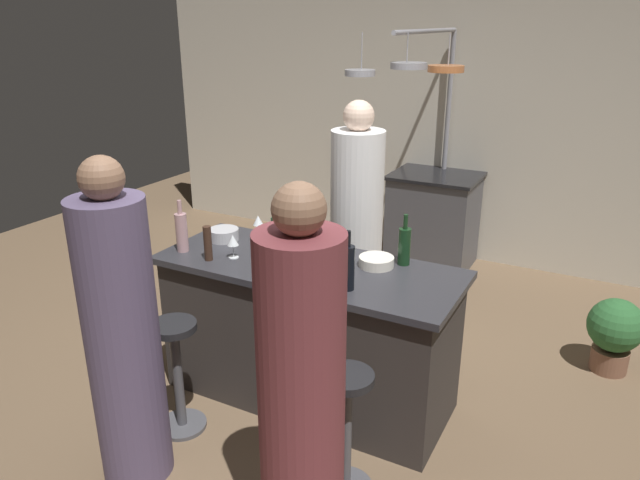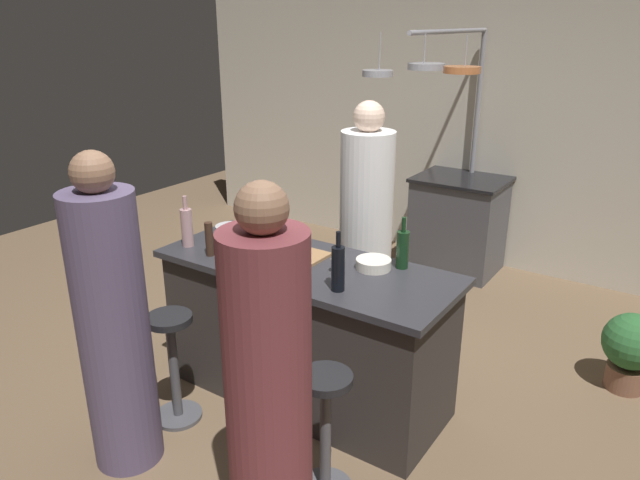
{
  "view_description": "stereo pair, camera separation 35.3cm",
  "coord_description": "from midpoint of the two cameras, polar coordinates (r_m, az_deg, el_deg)",
  "views": [
    {
      "loc": [
        1.55,
        -2.78,
        2.24
      ],
      "look_at": [
        0.0,
        0.15,
        1.0
      ],
      "focal_mm": 33.26,
      "sensor_mm": 36.0,
      "label": 1
    },
    {
      "loc": [
        1.85,
        -2.6,
        2.24
      ],
      "look_at": [
        0.0,
        0.15,
        1.0
      ],
      "focal_mm": 33.26,
      "sensor_mm": 36.0,
      "label": 2
    }
  ],
  "objects": [
    {
      "name": "kitchen_island",
      "position": [
        3.65,
        1.47,
        -8.83
      ],
      "size": [
        1.8,
        0.72,
        0.9
      ],
      "color": "#332D2B",
      "rests_on": "ground_plane"
    },
    {
      "name": "ground_plane",
      "position": [
        3.89,
        1.41,
        -14.66
      ],
      "size": [
        9.0,
        9.0,
        0.0
      ],
      "primitive_type": "plane",
      "color": "brown"
    },
    {
      "name": "wine_bottle_green",
      "position": [
        3.37,
        -1.76,
        -0.75
      ],
      "size": [
        0.07,
        0.07,
        0.3
      ],
      "color": "#193D23",
      "rests_on": "kitchen_island"
    },
    {
      "name": "chef",
      "position": [
        4.18,
        6.83,
        0.36
      ],
      "size": [
        0.37,
        0.37,
        1.74
      ],
      "color": "white",
      "rests_on": "ground_plane"
    },
    {
      "name": "wine_glass_by_chef",
      "position": [
        3.88,
        -2.78,
        1.95
      ],
      "size": [
        0.07,
        0.07,
        0.15
      ],
      "color": "silver",
      "rests_on": "kitchen_island"
    },
    {
      "name": "wine_glass_near_left_guest",
      "position": [
        3.56,
        -5.49,
        0.13
      ],
      "size": [
        0.07,
        0.07,
        0.15
      ],
      "color": "silver",
      "rests_on": "kitchen_island"
    },
    {
      "name": "mixing_bowl_ceramic",
      "position": [
        3.4,
        8.14,
        -2.35
      ],
      "size": [
        0.2,
        0.2,
        0.06
      ],
      "primitive_type": "cylinder",
      "color": "silver",
      "rests_on": "kitchen_island"
    },
    {
      "name": "wine_bottle_red",
      "position": [
        3.41,
        10.91,
        -0.87
      ],
      "size": [
        0.07,
        0.07,
        0.3
      ],
      "color": "#143319",
      "rests_on": "kitchen_island"
    },
    {
      "name": "overhead_pot_rack",
      "position": [
        4.85,
        14.02,
        13.51
      ],
      "size": [
        0.89,
        1.52,
        2.17
      ],
      "color": "gray",
      "rests_on": "ground_plane"
    },
    {
      "name": "wine_bottle_dark",
      "position": [
        3.08,
        5.04,
        -2.73
      ],
      "size": [
        0.07,
        0.07,
        0.33
      ],
      "color": "black",
      "rests_on": "kitchen_island"
    },
    {
      "name": "guest_left",
      "position": [
        3.12,
        -16.21,
        -8.24
      ],
      "size": [
        0.36,
        0.36,
        1.69
      ],
      "color": "#594C6B",
      "rests_on": "ground_plane"
    },
    {
      "name": "stove_range",
      "position": [
        5.7,
        14.87,
        1.46
      ],
      "size": [
        0.8,
        0.64,
        0.89
      ],
      "color": "#47474C",
      "rests_on": "ground_plane"
    },
    {
      "name": "wine_bottle_rose",
      "position": [
        3.73,
        -10.08,
        1.23
      ],
      "size": [
        0.07,
        0.07,
        0.32
      ],
      "color": "#B78C8E",
      "rests_on": "kitchen_island"
    },
    {
      "name": "mixing_bowl_steel",
      "position": [
        3.89,
        -6.08,
        0.82
      ],
      "size": [
        0.19,
        0.19,
        0.07
      ],
      "primitive_type": "cylinder",
      "color": "#B7B7BC",
      "rests_on": "kitchen_island"
    },
    {
      "name": "back_wall",
      "position": [
        5.87,
        16.98,
        10.42
      ],
      "size": [
        6.4,
        0.16,
        2.6
      ],
      "primitive_type": "cube",
      "color": "beige",
      "rests_on": "ground_plane"
    },
    {
      "name": "wine_glass_near_right_guest",
      "position": [
        3.3,
        4.68,
        -1.5
      ],
      "size": [
        0.07,
        0.07,
        0.15
      ],
      "color": "silver",
      "rests_on": "kitchen_island"
    },
    {
      "name": "bar_stool_left",
      "position": [
        3.55,
        -11.14,
        -11.59
      ],
      "size": [
        0.28,
        0.28,
        0.68
      ],
      "color": "#4C4C51",
      "rests_on": "ground_plane"
    },
    {
      "name": "guest_right",
      "position": [
        2.5,
        -0.83,
        -14.92
      ],
      "size": [
        0.36,
        0.36,
        1.7
      ],
      "color": "brown",
      "rests_on": "ground_plane"
    },
    {
      "name": "potted_plant",
      "position": [
        4.35,
        29.88,
        -9.01
      ],
      "size": [
        0.36,
        0.36,
        0.52
      ],
      "color": "brown",
      "rests_on": "ground_plane"
    },
    {
      "name": "bar_stool_right",
      "position": [
        3.01,
        4.06,
        -17.79
      ],
      "size": [
        0.28,
        0.28,
        0.68
      ],
      "color": "#4C4C51",
      "rests_on": "ground_plane"
    },
    {
      "name": "cutting_board",
      "position": [
        3.56,
        0.93,
        -1.43
      ],
      "size": [
        0.32,
        0.22,
        0.02
      ],
      "primitive_type": "cube",
      "color": "#997047",
      "rests_on": "kitchen_island"
    },
    {
      "name": "pepper_mill",
      "position": [
        3.56,
        -7.84,
        0.03
      ],
      "size": [
        0.05,
        0.05,
        0.21
      ],
      "primitive_type": "cylinder",
      "color": "#382319",
      "rests_on": "kitchen_island"
    }
  ]
}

